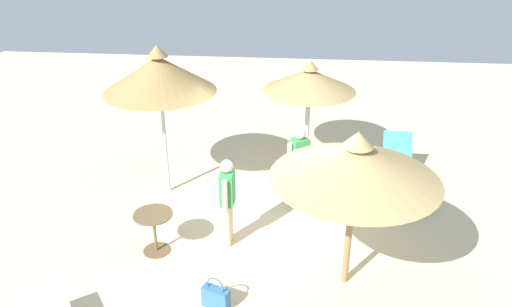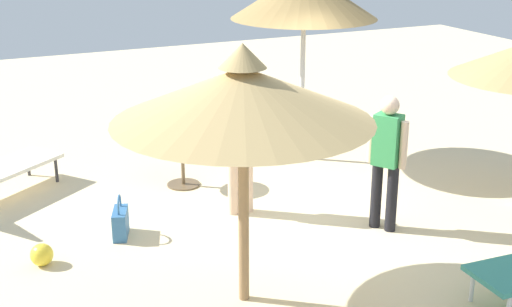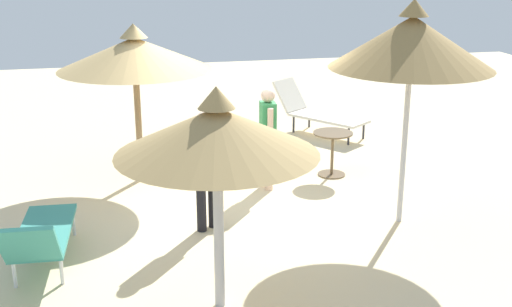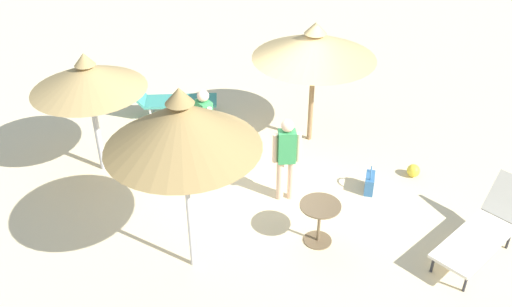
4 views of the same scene
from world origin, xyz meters
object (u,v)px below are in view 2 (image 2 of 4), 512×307
at_px(parasol_umbrella_far_right, 243,95).
at_px(beach_ball, 42,255).
at_px(person_standing_far_left, 240,144).
at_px(handbag, 120,222).
at_px(person_standing_back, 387,154).
at_px(side_table_round, 182,151).

relative_size(parasol_umbrella_far_right, beach_ball, 10.29).
relative_size(person_standing_far_left, handbag, 3.10).
distance_m(parasol_umbrella_far_right, person_standing_back, 2.56).
bearing_deg(side_table_round, person_standing_far_left, 16.52).
bearing_deg(side_table_round, parasol_umbrella_far_right, -8.37).
relative_size(person_standing_back, person_standing_far_left, 1.02).
bearing_deg(side_table_round, handbag, -44.37).
bearing_deg(handbag, side_table_round, 135.63).
height_order(person_standing_back, side_table_round, person_standing_back).
xyz_separation_m(person_standing_back, person_standing_far_left, (-1.15, -1.35, -0.03)).
xyz_separation_m(person_standing_back, side_table_round, (-2.34, -1.70, -0.43)).
bearing_deg(beach_ball, side_table_round, 126.18).
xyz_separation_m(person_standing_back, beach_ball, (-0.76, -3.86, -0.82)).
height_order(handbag, side_table_round, side_table_round).
relative_size(person_standing_far_left, beach_ball, 6.51).
height_order(person_standing_far_left, beach_ball, person_standing_far_left).
distance_m(person_standing_back, handbag, 3.20).
bearing_deg(person_standing_back, handbag, -110.93).
distance_m(handbag, side_table_round, 1.75).
bearing_deg(parasol_umbrella_far_right, handbag, -158.60).
bearing_deg(parasol_umbrella_far_right, person_standing_far_left, 157.26).
bearing_deg(beach_ball, parasol_umbrella_far_right, 47.69).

